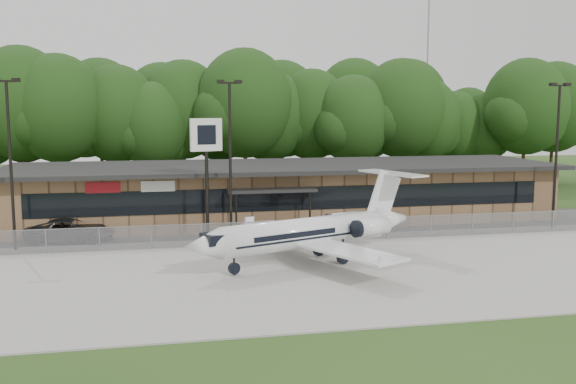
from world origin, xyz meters
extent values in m
plane|color=#264418|center=(0.00, 0.00, 0.00)|extent=(160.00, 160.00, 0.00)
cube|color=#9E9B93|center=(0.00, 8.00, 0.04)|extent=(64.00, 18.00, 0.08)
cube|color=#383835|center=(0.00, 19.50, 0.03)|extent=(50.00, 9.00, 0.06)
cube|color=olive|center=(0.00, 24.00, 2.00)|extent=(40.00, 10.00, 4.00)
cube|color=black|center=(0.00, 18.98, 2.30)|extent=(36.00, 0.08, 1.60)
cube|color=black|center=(0.00, 23.50, 4.15)|extent=(41.00, 11.50, 0.30)
cube|color=black|center=(-2.00, 18.40, 3.00)|extent=(6.00, 1.60, 0.20)
cube|color=maroon|center=(-13.00, 18.95, 3.40)|extent=(2.20, 0.06, 0.70)
cube|color=silver|center=(-9.50, 18.95, 3.40)|extent=(2.20, 0.06, 0.70)
cube|color=gray|center=(0.00, 15.00, 0.75)|extent=(46.00, 0.03, 1.50)
cube|color=gray|center=(0.00, 15.00, 1.50)|extent=(46.00, 0.04, 0.04)
cylinder|color=gray|center=(22.00, 48.00, 12.50)|extent=(0.20, 0.20, 25.00)
cylinder|color=black|center=(-18.00, 16.50, 5.00)|extent=(0.18, 0.18, 10.00)
cube|color=black|center=(-18.00, 16.50, 10.05)|extent=(1.20, 0.12, 0.12)
cube|color=black|center=(-17.45, 16.50, 10.12)|extent=(0.45, 0.30, 0.22)
cylinder|color=black|center=(-5.00, 16.50, 5.00)|extent=(0.18, 0.18, 10.00)
cube|color=black|center=(-5.00, 16.50, 10.05)|extent=(1.20, 0.12, 0.12)
cube|color=black|center=(-5.55, 16.50, 10.12)|extent=(0.45, 0.30, 0.22)
cube|color=black|center=(-4.45, 16.50, 10.12)|extent=(0.45, 0.30, 0.22)
cylinder|color=black|center=(18.00, 16.50, 5.00)|extent=(0.18, 0.18, 10.00)
cube|color=black|center=(18.00, 16.50, 10.05)|extent=(1.20, 0.12, 0.12)
cube|color=black|center=(17.45, 16.50, 10.12)|extent=(0.45, 0.30, 0.22)
cube|color=black|center=(18.55, 16.50, 10.12)|extent=(0.45, 0.30, 0.22)
cylinder|color=white|center=(-1.89, 9.41, 1.73)|extent=(10.05, 5.20, 1.62)
cone|color=white|center=(-7.57, 7.20, 1.73)|extent=(2.48, 2.25, 1.62)
cone|color=white|center=(3.88, 11.66, 1.88)|extent=(2.67, 2.32, 1.62)
cube|color=white|center=(-0.20, 6.48, 1.27)|extent=(4.29, 6.49, 0.12)
cube|color=white|center=(-2.63, 12.72, 1.27)|extent=(4.29, 6.49, 0.12)
cylinder|color=white|center=(1.98, 9.56, 1.88)|extent=(2.41, 1.66, 0.91)
cylinder|color=white|center=(1.05, 11.92, 1.88)|extent=(2.41, 1.66, 0.91)
cube|color=white|center=(3.41, 11.48, 3.35)|extent=(2.38, 1.04, 3.06)
cube|color=white|center=(3.97, 11.70, 4.62)|extent=(2.93, 4.83, 0.10)
cube|color=black|center=(-6.90, 7.46, 2.01)|extent=(1.39, 1.50, 0.51)
cube|color=black|center=(-0.19, 10.08, 0.36)|extent=(1.64, 2.57, 0.71)
cylinder|color=black|center=(-5.86, 7.87, 0.36)|extent=(0.79, 0.79, 0.22)
imported|color=#323234|center=(-15.04, 18.28, 0.76)|extent=(5.74, 3.20, 1.52)
cylinder|color=black|center=(-6.47, 16.80, 3.74)|extent=(0.27, 0.27, 7.49)
cube|color=silver|center=(-6.47, 16.80, 6.83)|extent=(2.05, 0.75, 2.06)
cube|color=black|center=(-6.44, 16.68, 6.83)|extent=(1.19, 0.35, 1.22)
camera|label=1|loc=(-9.62, -23.71, 8.50)|focal=40.00mm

